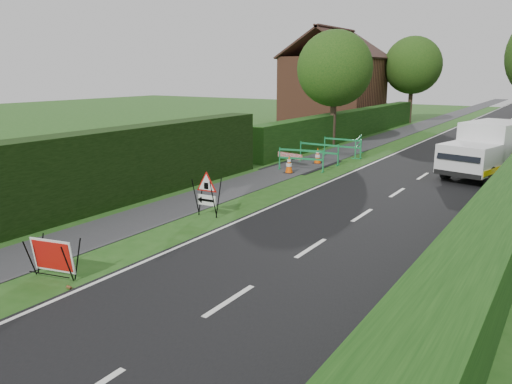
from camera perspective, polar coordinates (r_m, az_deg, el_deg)
The scene contains 23 objects.
ground at distance 13.10m, azimuth -5.57°, elevation -5.71°, with size 120.00×120.00×0.00m, color #204B15.
road_surface at distance 45.18m, azimuth 26.14°, elevation 6.75°, with size 6.00×90.00×0.02m, color black.
footpath at distance 46.14m, azimuth 19.32°, elevation 7.48°, with size 2.00×90.00×0.02m, color #2D2D30.
hedge_west_near at distance 16.55m, azimuth -19.32°, elevation -2.31°, with size 1.10×18.00×2.50m, color black.
hedge_west_far at distance 34.40m, azimuth 10.83°, elevation 6.15°, with size 1.00×24.00×1.80m, color #14380F.
house_west at distance 43.47m, azimuth 8.84°, elevation 11.57°, with size 7.50×7.40×7.88m.
tree_nw at distance 30.28m, azimuth 8.99°, elevation 13.75°, with size 4.40×4.40×6.70m.
tree_fw at distance 45.37m, azimuth 17.49°, elevation 13.64°, with size 4.80×4.80×7.24m.
red_rect_sign at distance 11.51m, azimuth -22.23°, elevation -6.83°, with size 1.13×0.83×0.87m.
triangle_sign at distance 15.11m, azimuth -5.78°, elevation 0.16°, with size 0.87×0.87×1.19m.
works_van at distance 23.03m, azimuth 24.89°, elevation 4.55°, with size 3.00×5.25×2.26m.
traffic_cone_0 at distance 21.59m, azimuth 26.11°, elevation 1.72°, with size 0.38×0.38×0.79m.
traffic_cone_1 at distance 24.27m, azimuth 27.09°, elevation 2.79°, with size 0.38×0.38×0.79m.
traffic_cone_2 at distance 26.68m, azimuth 26.95°, elevation 3.66°, with size 0.38×0.38×0.79m.
traffic_cone_3 at distance 21.74m, azimuth 3.80°, elevation 3.16°, with size 0.38×0.38×0.79m.
traffic_cone_4 at distance 24.17m, azimuth 7.06°, elevation 4.15°, with size 0.38×0.38×0.79m.
ped_barrier_0 at distance 22.30m, azimuth 5.17°, elevation 4.03°, with size 2.09×0.78×1.00m.
ped_barrier_1 at distance 24.21m, azimuth 7.22°, elevation 4.73°, with size 2.06×0.38×1.00m.
ped_barrier_2 at distance 26.21m, azimuth 9.85°, elevation 5.31°, with size 2.06×0.36×1.00m.
ped_barrier_3 at distance 26.79m, azimuth 11.61°, elevation 5.41°, with size 0.83×2.08×1.00m.
redwhite_plank at distance 23.74m, azimuth 3.88°, elevation 3.09°, with size 1.50×0.04×0.25m, color red.
litter_can at distance 11.04m, azimuth -20.56°, elevation -10.35°, with size 0.07×0.07×0.12m, color #BF7F4C.
hatchback_car at distance 35.13m, azimuth 24.05°, elevation 6.25°, with size 1.26×3.13×1.07m, color silver.
Camera 1 is at (7.72, -9.67, 4.32)m, focal length 35.00 mm.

